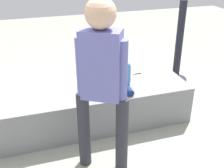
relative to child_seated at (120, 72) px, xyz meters
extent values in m
plane|color=gray|center=(-0.33, 0.03, -0.68)|extent=(12.00, 12.00, 0.00)
cube|color=gray|center=(-0.33, 0.03, -0.45)|extent=(2.35, 0.57, 0.47)
cylinder|color=navy|center=(-0.06, -0.09, -0.18)|extent=(0.08, 0.25, 0.08)
cylinder|color=navy|center=(0.06, -0.09, -0.18)|extent=(0.08, 0.25, 0.08)
cube|color=#3D8BDD|center=(0.00, 0.02, -0.03)|extent=(0.21, 0.14, 0.28)
sphere|color=#DBAD8C|center=(0.00, 0.02, 0.19)|extent=(0.16, 0.16, 0.16)
cylinder|color=#DBAD8C|center=(-0.12, 0.02, -0.04)|extent=(0.05, 0.05, 0.21)
cylinder|color=#DBAD8C|center=(0.11, 0.02, -0.04)|extent=(0.05, 0.05, 0.21)
cylinder|color=#2C2C34|center=(-0.24, -0.76, -0.29)|extent=(0.12, 0.12, 0.78)
cylinder|color=#2C2C34|center=(-0.56, -0.57, -0.29)|extent=(0.12, 0.12, 0.78)
cube|color=#6667B5|center=(-0.40, -0.67, 0.41)|extent=(0.39, 0.34, 0.60)
sphere|color=#DBAD8C|center=(-0.40, -0.67, 0.83)|extent=(0.25, 0.25, 0.25)
cylinder|color=#6667B5|center=(-0.25, -0.76, 0.35)|extent=(0.09, 0.09, 0.57)
cylinder|color=#6667B5|center=(-0.55, -0.58, 0.35)|extent=(0.09, 0.09, 0.57)
cylinder|color=#4CA5D8|center=(-0.22, 0.00, -0.21)|extent=(0.22, 0.22, 0.01)
cylinder|color=#95554A|center=(-0.22, 0.00, -0.18)|extent=(0.10, 0.10, 0.05)
cylinder|color=silver|center=(-0.22, 0.00, -0.15)|extent=(0.10, 0.10, 0.01)
cube|color=silver|center=(-0.16, -0.01, -0.20)|extent=(0.11, 0.04, 0.00)
cube|color=#B259BF|center=(-0.08, 0.97, -0.51)|extent=(0.25, 0.12, 0.34)
torus|color=white|center=(-0.13, 0.97, -0.34)|extent=(0.10, 0.01, 0.10)
torus|color=white|center=(-0.02, 0.97, -0.34)|extent=(0.10, 0.01, 0.10)
cylinder|color=black|center=(1.25, 0.86, -0.66)|extent=(0.36, 0.36, 0.04)
cylinder|color=black|center=(1.25, 0.86, -0.02)|extent=(0.11, 0.11, 1.24)
cylinder|color=silver|center=(0.27, 0.92, -0.61)|extent=(0.07, 0.07, 0.15)
cone|color=silver|center=(0.27, 0.92, -0.52)|extent=(0.06, 0.06, 0.03)
cylinder|color=blue|center=(0.27, 0.92, -0.50)|extent=(0.03, 0.03, 0.02)
cylinder|color=silver|center=(0.46, 0.94, -0.59)|extent=(0.07, 0.07, 0.17)
cone|color=silver|center=(0.46, 0.94, -0.49)|extent=(0.06, 0.06, 0.03)
cylinder|color=blue|center=(0.46, 0.94, -0.47)|extent=(0.03, 0.03, 0.02)
cube|color=white|center=(-0.77, 0.82, -0.62)|extent=(0.32, 0.35, 0.11)
cube|color=black|center=(0.48, 0.62, -0.57)|extent=(0.32, 0.12, 0.22)
torus|color=black|center=(0.48, 0.62, -0.46)|extent=(0.24, 0.01, 0.24)
camera|label=1|loc=(-0.96, -2.73, 1.30)|focal=44.75mm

